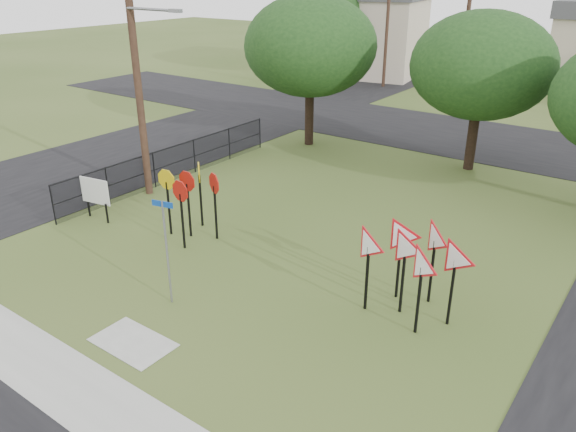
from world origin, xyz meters
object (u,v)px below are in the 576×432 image
(stop_sign_cluster, at_px, (190,188))
(yield_sign_cluster, at_px, (414,252))
(street_name_sign, at_px, (166,246))
(info_board, at_px, (95,193))

(stop_sign_cluster, xyz_separation_m, yield_sign_cluster, (7.82, 0.05, 0.03))
(yield_sign_cluster, bearing_deg, street_name_sign, -148.34)
(yield_sign_cluster, distance_m, info_board, 11.62)
(street_name_sign, height_order, yield_sign_cluster, street_name_sign)
(street_name_sign, bearing_deg, info_board, 159.95)
(stop_sign_cluster, xyz_separation_m, info_board, (-3.73, -1.02, -0.70))
(stop_sign_cluster, relative_size, yield_sign_cluster, 0.76)
(street_name_sign, distance_m, stop_sign_cluster, 4.08)
(street_name_sign, distance_m, yield_sign_cluster, 6.32)
(street_name_sign, height_order, info_board, street_name_sign)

